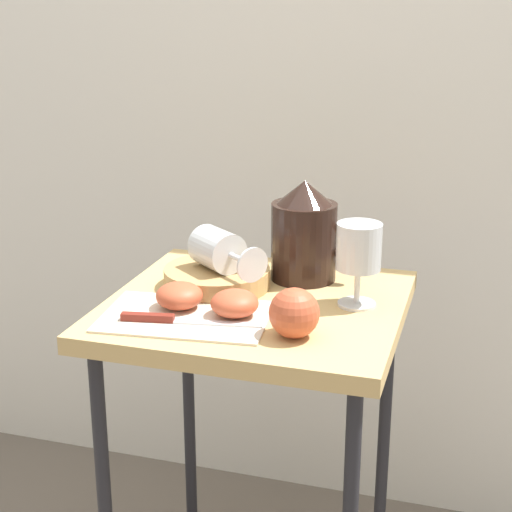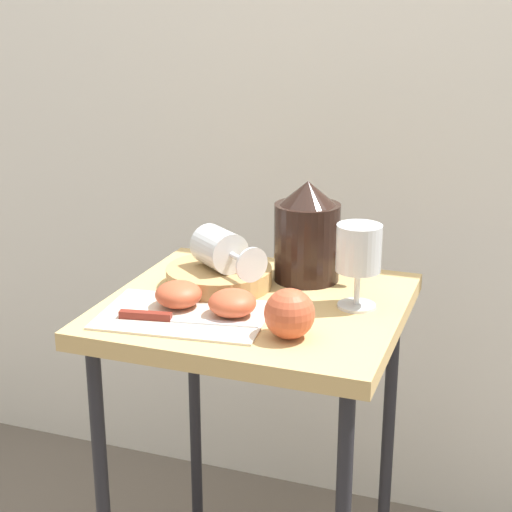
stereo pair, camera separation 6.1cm
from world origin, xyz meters
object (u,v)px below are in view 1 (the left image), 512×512
Objects in this scene: basket_tray at (217,277)px; apple_whole at (294,313)px; wine_glass_tipped_near at (219,250)px; apple_half_left at (179,296)px; pitcher at (305,240)px; table at (256,344)px; wine_glass_upright at (359,251)px; apple_half_right at (235,303)px; knife at (170,319)px.

apple_whole reaches higher than basket_tray.
wine_glass_tipped_near reaches higher than apple_whole.
apple_half_left is (-0.02, -0.12, 0.01)m from basket_tray.
apple_half_left is at bearing -127.29° from pitcher.
table is 0.18m from wine_glass_tipped_near.
wine_glass_upright reaches higher than apple_whole.
apple_half_right reaches higher than basket_tray.
apple_half_left is (-0.11, -0.08, 0.11)m from table.
knife is (0.01, -0.06, -0.02)m from apple_half_left.
apple_half_left is 0.21m from apple_whole.
wine_glass_upright is 0.33m from knife.
wine_glass_upright is at bearing 20.93° from apple_half_left.
knife is (-0.27, -0.17, -0.09)m from wine_glass_upright.
table is 3.74× the size of basket_tray.
apple_half_right is at bearing -60.60° from wine_glass_tipped_near.
basket_tray reaches higher than knife.
wine_glass_tipped_near is 2.02× the size of apple_half_left.
table is 0.21m from pitcher.
knife is at bearing -126.02° from table.
wine_glass_upright is at bearing 66.32° from apple_whole.
wine_glass_tipped_near is at bearing -48.67° from basket_tray.
apple_whole reaches higher than table.
knife is at bearing -148.15° from wine_glass_upright.
apple_whole is at bearing -113.68° from wine_glass_upright.
wine_glass_tipped_near is (0.01, -0.01, 0.05)m from basket_tray.
basket_tray is 0.27m from wine_glass_upright.
table is 9.06× the size of apple_whole.
basket_tray is 0.84× the size of knife.
wine_glass_upright is at bearing 31.85° from knife.
apple_half_right is (-0.18, -0.11, -0.07)m from wine_glass_upright.
table is at bearing 127.59° from apple_whole.
pitcher reaches higher than apple_half_right.
pitcher is at bearing 100.23° from apple_whole.
knife is (-0.20, -0.01, -0.03)m from apple_whole.
apple_half_right is (0.07, -0.12, -0.05)m from wine_glass_tipped_near.
wine_glass_tipped_near is 0.70× the size of knife.
table is 9.06× the size of apple_half_left.
apple_half_right is at bearing -97.27° from table.
apple_half_left and apple_half_right have the same top height.
apple_half_right is 0.11m from knife.
knife is (-0.15, -0.27, -0.07)m from pitcher.
table is 3.84× the size of pitcher.
pitcher reaches higher than wine_glass_upright.
table is 4.49× the size of wine_glass_tipped_near.
apple_whole is at bearing -43.15° from wine_glass_tipped_near.
basket_tray is at bearing 85.76° from knife.
apple_half_right is 0.34× the size of knife.
pitcher is 2.36× the size of apple_half_right.
basket_tray is 1.03× the size of pitcher.
apple_half_right is at bearing 31.15° from knife.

